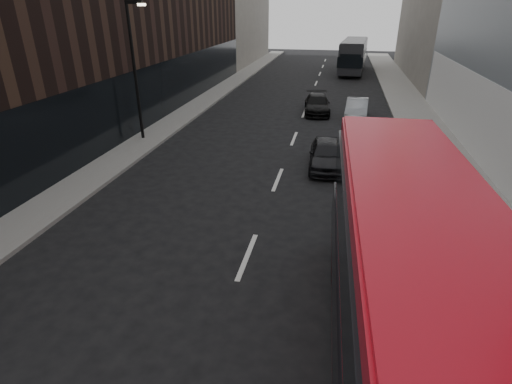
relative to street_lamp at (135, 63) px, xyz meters
The scene contains 10 objects.
sidewalk_right 17.69m from the street_lamp, 24.00° to the left, with size 3.00×80.00×0.15m, color slate.
sidewalk_left 8.12m from the street_lamp, 88.20° to the left, with size 2.00×80.00×0.15m, color slate.
building_left_mid 12.76m from the street_lamp, 105.29° to the left, with size 5.00×24.00×14.00m, color black.
building_left_far 34.24m from the street_lamp, 95.51° to the left, with size 5.00×20.00×13.00m, color slate.
street_lamp is the anchor object (origin of this frame).
red_bus 18.46m from the street_lamp, 49.06° to the right, with size 2.85×10.50×4.21m.
grey_bus 30.27m from the street_lamp, 67.22° to the left, with size 3.34×10.84×3.45m.
car_a 10.98m from the street_lamp, 11.61° to the right, with size 1.55×3.85×1.31m, color black.
car_b 14.21m from the street_lamp, 31.47° to the left, with size 1.39×3.99×1.31m, color gray.
car_c 12.78m from the street_lamp, 42.38° to the left, with size 1.72×4.24×1.23m, color black.
Camera 1 is at (2.33, -1.87, 6.94)m, focal length 28.00 mm.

